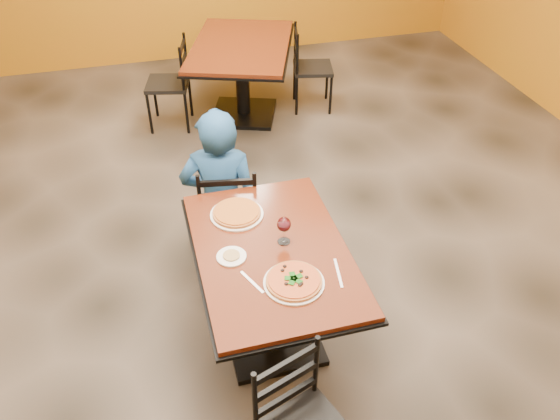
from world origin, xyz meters
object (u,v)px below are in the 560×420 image
object	(u,v)px
chair_main_far	(229,211)
plate_main	(294,283)
plate_far	(237,214)
pizza_far	(237,212)
side_plate	(231,257)
wine_glass	(284,229)
pizza_main	(294,281)
chair_second_right	(313,69)
chair_second_left	(168,84)
diner	(219,180)
table_second	(242,63)
table_main	(272,275)

from	to	relation	value
chair_main_far	plate_main	xyz separation A→B (m)	(0.14, -1.08, 0.33)
plate_far	chair_main_far	bearing A→B (deg)	86.76
pizza_far	side_plate	size ratio (longest dim) A/B	1.75
chair_main_far	plate_far	world-z (taller)	chair_main_far
chair_main_far	wine_glass	distance (m)	0.88
pizza_main	plate_far	xyz separation A→B (m)	(-0.17, 0.62, -0.02)
chair_second_right	wine_glass	bearing A→B (deg)	171.60
chair_second_left	wine_glass	xyz separation A→B (m)	(0.37, -2.83, 0.41)
pizza_far	wine_glass	distance (m)	0.37
side_plate	wine_glass	bearing A→B (deg)	9.01
diner	side_plate	distance (m)	1.04
diner	plate_main	world-z (taller)	diner
chair_second_right	pizza_main	xyz separation A→B (m)	(-1.12, -3.15, 0.35)
table_second	pizza_far	bearing A→B (deg)	-102.46
chair_second_right	diner	bearing A→B (deg)	158.03
plate_main	pizza_main	size ratio (longest dim) A/B	1.09
plate_far	table_second	bearing A→B (deg)	77.54
wine_glass	chair_second_right	bearing A→B (deg)	69.02
pizza_far	diner	bearing A→B (deg)	89.67
chair_second_left	plate_main	xyz separation A→B (m)	(0.33, -3.15, 0.32)
table_second	chair_second_left	bearing A→B (deg)	-180.00
table_second	chair_main_far	world-z (taller)	chair_main_far
chair_main_far	plate_main	world-z (taller)	chair_main_far
pizza_far	plate_far	bearing A→B (deg)	135.00
chair_second_right	diner	xyz separation A→B (m)	(-1.28, -1.86, 0.12)
table_main	table_second	size ratio (longest dim) A/B	0.77
chair_second_left	pizza_far	bearing A→B (deg)	17.34
pizza_main	pizza_far	bearing A→B (deg)	105.05
chair_second_right	chair_main_far	bearing A→B (deg)	161.27
pizza_far	wine_glass	bearing A→B (deg)	-55.87
table_second	wine_glass	world-z (taller)	wine_glass
wine_glass	table_main	bearing A→B (deg)	-150.34
table_second	chair_second_right	world-z (taller)	chair_second_right
plate_main	pizza_main	bearing A→B (deg)	0.00
plate_main	table_main	bearing A→B (deg)	99.13
diner	chair_second_left	bearing A→B (deg)	-70.49
table_second	plate_main	size ratio (longest dim) A/B	5.17
chair_main_far	wine_glass	xyz separation A→B (m)	(0.18, -0.76, 0.42)
table_main	chair_second_right	size ratio (longest dim) A/B	1.46
plate_far	wine_glass	xyz separation A→B (m)	(0.20, -0.30, 0.08)
table_second	chair_second_left	xyz separation A→B (m)	(-0.73, -0.00, -0.13)
chair_second_left	pizza_main	xyz separation A→B (m)	(0.33, -3.15, 0.34)
side_plate	pizza_main	bearing A→B (deg)	-45.69
table_main	table_second	xyz separation A→B (m)	(0.44, 2.87, 0.01)
plate_main	plate_far	distance (m)	0.64
table_second	wine_glass	xyz separation A→B (m)	(-0.36, -2.83, 0.28)
plate_main	pizza_far	bearing A→B (deg)	105.05
table_main	side_plate	distance (m)	0.30
diner	chair_second_right	bearing A→B (deg)	-110.29
table_main	side_plate	world-z (taller)	side_plate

